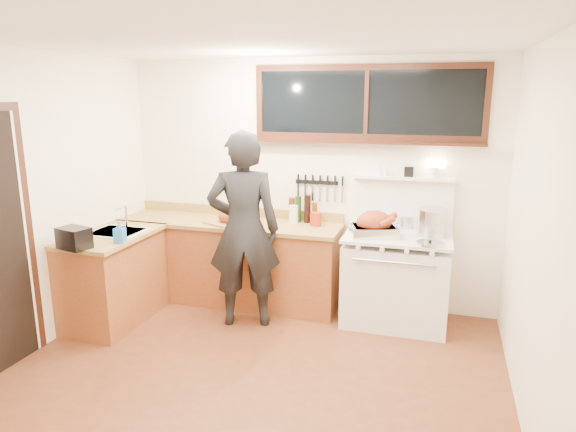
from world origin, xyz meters
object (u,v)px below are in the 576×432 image
(vintage_stove, at_px, (396,277))
(man, at_px, (244,230))
(cutting_board, at_px, (228,219))
(roast_turkey, at_px, (374,226))

(vintage_stove, bearing_deg, man, -161.89)
(vintage_stove, bearing_deg, cutting_board, -177.43)
(man, bearing_deg, roast_turkey, 16.79)
(roast_turkey, bearing_deg, cutting_board, 179.09)
(cutting_board, distance_m, roast_turkey, 1.54)
(vintage_stove, relative_size, man, 0.84)
(roast_turkey, bearing_deg, man, -163.21)
(man, distance_m, cutting_board, 0.51)
(vintage_stove, bearing_deg, roast_turkey, -155.10)
(man, relative_size, roast_turkey, 3.72)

